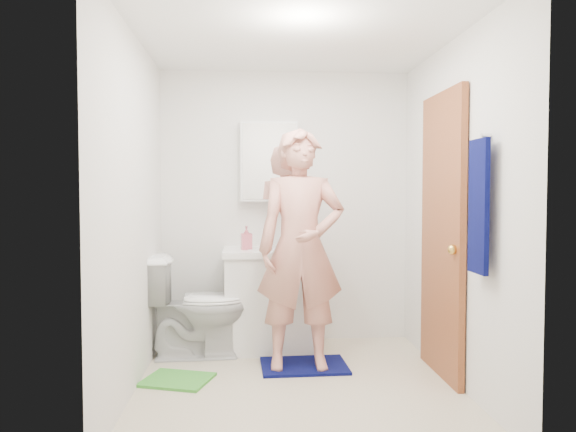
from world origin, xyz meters
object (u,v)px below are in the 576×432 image
at_px(vanity_cabinet, 270,302).
at_px(towel, 479,206).
at_px(toilet, 198,306).
at_px(soap_dispenser, 246,238).
at_px(toothbrush_cup, 289,242).
at_px(man, 301,249).
at_px(medicine_cabinet, 269,162).

xyz_separation_m(vanity_cabinet, towel, (1.18, -1.48, 0.85)).
relative_size(toilet, soap_dispenser, 4.17).
bearing_deg(towel, toothbrush_cup, 123.38).
distance_m(toilet, toothbrush_cup, 0.93).
bearing_deg(vanity_cabinet, man, -70.88).
bearing_deg(soap_dispenser, towel, -46.68).
relative_size(toothbrush_cup, man, 0.07).
height_order(soap_dispenser, toothbrush_cup, soap_dispenser).
bearing_deg(soap_dispenser, toothbrush_cup, 12.82).
distance_m(vanity_cabinet, soap_dispenser, 0.58).
height_order(vanity_cabinet, man, man).
relative_size(medicine_cabinet, soap_dispenser, 3.52).
relative_size(vanity_cabinet, towel, 1.00).
bearing_deg(medicine_cabinet, man, -75.92).
distance_m(towel, man, 1.37).
height_order(towel, soap_dispenser, towel).
xyz_separation_m(vanity_cabinet, medicine_cabinet, (0.00, 0.22, 1.20)).
distance_m(towel, soap_dispenser, 2.03).
xyz_separation_m(medicine_cabinet, towel, (1.18, -1.71, -0.35)).
distance_m(toilet, man, 1.02).
bearing_deg(medicine_cabinet, vanity_cabinet, -90.00).
distance_m(vanity_cabinet, towel, 2.08).
distance_m(toilet, soap_dispenser, 0.69).
distance_m(medicine_cabinet, towel, 2.11).
bearing_deg(vanity_cabinet, towel, -51.53).
height_order(vanity_cabinet, toothbrush_cup, toothbrush_cup).
relative_size(towel, soap_dispenser, 4.03).
bearing_deg(toothbrush_cup, vanity_cabinet, -159.35).
bearing_deg(vanity_cabinet, toothbrush_cup, 20.65).
height_order(soap_dispenser, man, man).
bearing_deg(man, medicine_cabinet, 103.91).
height_order(medicine_cabinet, soap_dispenser, medicine_cabinet).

